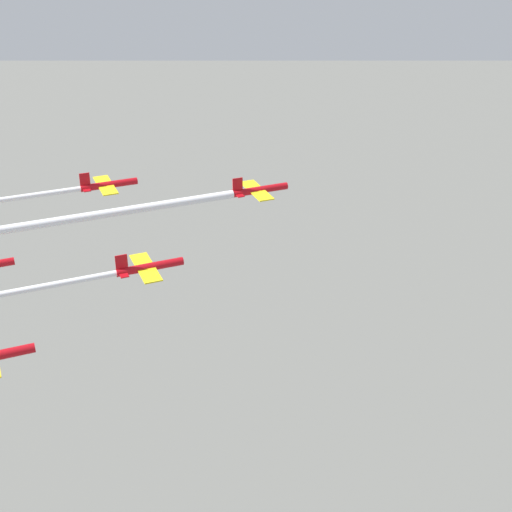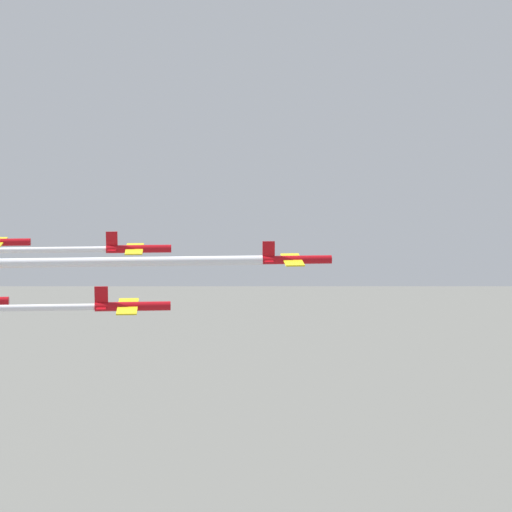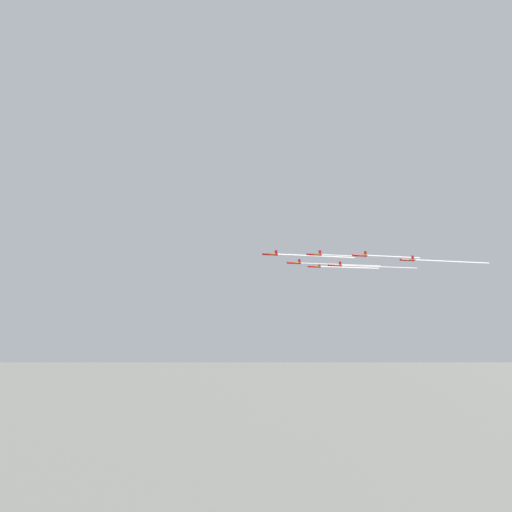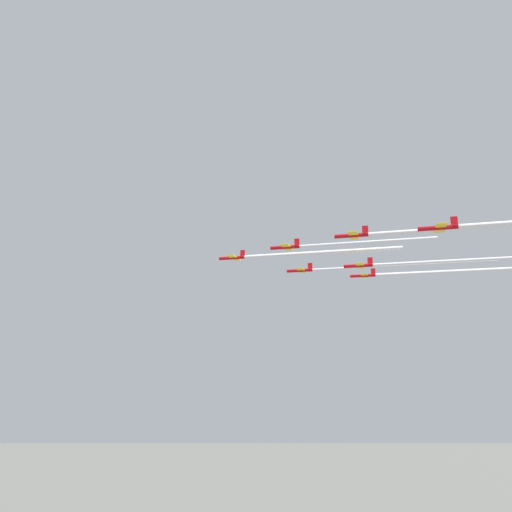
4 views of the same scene
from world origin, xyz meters
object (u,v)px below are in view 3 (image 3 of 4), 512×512
Objects in this scene: jet_3 at (360,255)px; jet_5 at (315,267)px; jet_0 at (271,254)px; jet_6 at (408,260)px; jet_1 at (315,254)px; jet_4 at (335,265)px; jet_2 at (294,263)px.

jet_3 is 44.00m from jet_5.
jet_5 is at bearing -59.53° from jet_0.
jet_6 is (-20.23, 7.76, -2.50)m from jet_3.
jet_0 is 21.68m from jet_1.
jet_5 is at bearing 18.78° from jet_6.
jet_1 reaches higher than jet_3.
jet_6 reaches higher than jet_4.
jet_2 is 37.92m from jet_3.
jet_0 is 1.00× the size of jet_3.
jet_4 is 1.00× the size of jet_5.
jet_2 is 1.00× the size of jet_6.
jet_5 is at bearing -29.54° from jet_1.
jet_0 is 37.62m from jet_4.
jet_4 is 1.00× the size of jet_6.
jet_1 reaches higher than jet_2.
jet_6 is at bearing -150.46° from jet_4.
jet_0 is 1.00× the size of jet_6.
jet_3 is (-20.23, 7.76, -0.86)m from jet_1.
jet_0 is 65.13m from jet_6.
jet_2 is 57.69m from jet_6.
jet_5 reaches higher than jet_4.
jet_2 is 1.00× the size of jet_5.
jet_4 is at bearing -90.00° from jet_0.
jet_1 is at bearing 59.53° from jet_6.
jet_3 is 22.19m from jet_4.
jet_2 is 1.00× the size of jet_3.
jet_0 reaches higher than jet_6.
jet_5 is (-13.00, -35.59, -2.92)m from jet_1.
jet_4 is 37.89m from jet_6.
jet_0 reaches higher than jet_2.
jet_2 is 21.73m from jet_4.
jet_2 is at bearing 40.36° from jet_6.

